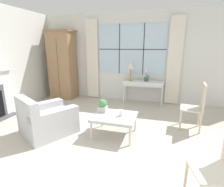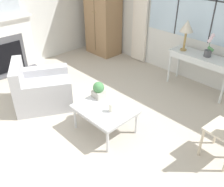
{
  "view_description": "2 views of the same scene",
  "coord_description": "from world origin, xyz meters",
  "px_view_note": "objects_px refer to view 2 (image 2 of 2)",
  "views": [
    {
      "loc": [
        1.0,
        -2.61,
        1.76
      ],
      "look_at": [
        -0.01,
        0.85,
        0.78
      ],
      "focal_mm": 28.0,
      "sensor_mm": 36.0,
      "label": 1
    },
    {
      "loc": [
        2.44,
        -1.55,
        2.57
      ],
      "look_at": [
        0.09,
        0.7,
        0.58
      ],
      "focal_mm": 40.0,
      "sensor_mm": 36.0,
      "label": 2
    }
  ],
  "objects_px": {
    "console_table": "(202,60)",
    "armchair_upholstered": "(42,90)",
    "fireplace": "(4,43)",
    "coffee_table": "(105,110)",
    "potted_plant_small": "(99,90)",
    "table_lamp": "(187,27)",
    "potted_orchid": "(209,48)",
    "pillar_candle": "(111,108)",
    "armoire": "(103,9)"
  },
  "relations": [
    {
      "from": "armoire",
      "to": "armchair_upholstered",
      "type": "distance_m",
      "value": 2.84
    },
    {
      "from": "fireplace",
      "to": "potted_plant_small",
      "type": "relative_size",
      "value": 7.43
    },
    {
      "from": "console_table",
      "to": "table_lamp",
      "type": "bearing_deg",
      "value": -175.61
    },
    {
      "from": "potted_plant_small",
      "to": "table_lamp",
      "type": "bearing_deg",
      "value": 84.47
    },
    {
      "from": "armchair_upholstered",
      "to": "coffee_table",
      "type": "xyz_separation_m",
      "value": [
        1.35,
        0.31,
        0.11
      ]
    },
    {
      "from": "potted_plant_small",
      "to": "coffee_table",
      "type": "bearing_deg",
      "value": -24.34
    },
    {
      "from": "console_table",
      "to": "potted_orchid",
      "type": "height_order",
      "value": "potted_orchid"
    },
    {
      "from": "armoire",
      "to": "potted_orchid",
      "type": "bearing_deg",
      "value": 1.65
    },
    {
      "from": "fireplace",
      "to": "coffee_table",
      "type": "relative_size",
      "value": 2.33
    },
    {
      "from": "fireplace",
      "to": "coffee_table",
      "type": "xyz_separation_m",
      "value": [
        3.05,
        0.17,
        -0.3
      ]
    },
    {
      "from": "pillar_candle",
      "to": "potted_orchid",
      "type": "bearing_deg",
      "value": 83.41
    },
    {
      "from": "table_lamp",
      "to": "console_table",
      "type": "bearing_deg",
      "value": 4.39
    },
    {
      "from": "potted_plant_small",
      "to": "pillar_candle",
      "type": "xyz_separation_m",
      "value": [
        0.42,
        -0.13,
        -0.07
      ]
    },
    {
      "from": "table_lamp",
      "to": "coffee_table",
      "type": "xyz_separation_m",
      "value": [
        0.09,
        -2.19,
        -0.8
      ]
    },
    {
      "from": "armchair_upholstered",
      "to": "pillar_candle",
      "type": "distance_m",
      "value": 1.53
    },
    {
      "from": "fireplace",
      "to": "potted_plant_small",
      "type": "bearing_deg",
      "value": 6.3
    },
    {
      "from": "console_table",
      "to": "pillar_candle",
      "type": "distance_m",
      "value": 2.23
    },
    {
      "from": "console_table",
      "to": "armchair_upholstered",
      "type": "xyz_separation_m",
      "value": [
        -1.66,
        -2.53,
        -0.35
      ]
    },
    {
      "from": "armchair_upholstered",
      "to": "pillar_candle",
      "type": "xyz_separation_m",
      "value": [
        1.49,
        0.31,
        0.22
      ]
    },
    {
      "from": "console_table",
      "to": "pillar_candle",
      "type": "height_order",
      "value": "console_table"
    },
    {
      "from": "armoire",
      "to": "coffee_table",
      "type": "xyz_separation_m",
      "value": [
        2.44,
        -2.17,
        -0.76
      ]
    },
    {
      "from": "table_lamp",
      "to": "pillar_candle",
      "type": "relative_size",
      "value": 3.99
    },
    {
      "from": "pillar_candle",
      "to": "coffee_table",
      "type": "bearing_deg",
      "value": -179.08
    },
    {
      "from": "fireplace",
      "to": "console_table",
      "type": "bearing_deg",
      "value": 35.53
    },
    {
      "from": "table_lamp",
      "to": "armoire",
      "type": "bearing_deg",
      "value": -179.3
    },
    {
      "from": "console_table",
      "to": "armchair_upholstered",
      "type": "height_order",
      "value": "armchair_upholstered"
    },
    {
      "from": "potted_orchid",
      "to": "pillar_candle",
      "type": "xyz_separation_m",
      "value": [
        -0.26,
        -2.24,
        -0.39
      ]
    },
    {
      "from": "fireplace",
      "to": "potted_orchid",
      "type": "height_order",
      "value": "fireplace"
    },
    {
      "from": "armoire",
      "to": "table_lamp",
      "type": "height_order",
      "value": "armoire"
    },
    {
      "from": "table_lamp",
      "to": "pillar_candle",
      "type": "xyz_separation_m",
      "value": [
        0.22,
        -2.19,
        -0.69
      ]
    },
    {
      "from": "table_lamp",
      "to": "armchair_upholstered",
      "type": "bearing_deg",
      "value": -116.76
    },
    {
      "from": "coffee_table",
      "to": "pillar_candle",
      "type": "distance_m",
      "value": 0.17
    },
    {
      "from": "potted_orchid",
      "to": "coffee_table",
      "type": "distance_m",
      "value": 2.34
    },
    {
      "from": "fireplace",
      "to": "armchair_upholstered",
      "type": "bearing_deg",
      "value": -4.51
    },
    {
      "from": "potted_orchid",
      "to": "pillar_candle",
      "type": "height_order",
      "value": "potted_orchid"
    },
    {
      "from": "table_lamp",
      "to": "potted_plant_small",
      "type": "height_order",
      "value": "table_lamp"
    },
    {
      "from": "armoire",
      "to": "table_lamp",
      "type": "bearing_deg",
      "value": 0.7
    },
    {
      "from": "coffee_table",
      "to": "potted_orchid",
      "type": "bearing_deg",
      "value": 80.08
    },
    {
      "from": "potted_plant_small",
      "to": "fireplace",
      "type": "bearing_deg",
      "value": -173.7
    },
    {
      "from": "console_table",
      "to": "pillar_candle",
      "type": "xyz_separation_m",
      "value": [
        -0.18,
        -2.22,
        -0.14
      ]
    },
    {
      "from": "coffee_table",
      "to": "potted_plant_small",
      "type": "xyz_separation_m",
      "value": [
        -0.29,
        0.13,
        0.18
      ]
    },
    {
      "from": "table_lamp",
      "to": "fireplace",
      "type": "bearing_deg",
      "value": -141.33
    },
    {
      "from": "console_table",
      "to": "potted_plant_small",
      "type": "xyz_separation_m",
      "value": [
        -0.6,
        -2.09,
        -0.07
      ]
    },
    {
      "from": "coffee_table",
      "to": "table_lamp",
      "type": "bearing_deg",
      "value": 92.35
    },
    {
      "from": "fireplace",
      "to": "table_lamp",
      "type": "height_order",
      "value": "fireplace"
    },
    {
      "from": "armoire",
      "to": "potted_plant_small",
      "type": "bearing_deg",
      "value": -43.45
    },
    {
      "from": "fireplace",
      "to": "potted_orchid",
      "type": "xyz_separation_m",
      "value": [
        3.44,
        2.42,
        0.2
      ]
    },
    {
      "from": "coffee_table",
      "to": "potted_plant_small",
      "type": "distance_m",
      "value": 0.36
    },
    {
      "from": "potted_plant_small",
      "to": "pillar_candle",
      "type": "distance_m",
      "value": 0.45
    },
    {
      "from": "potted_orchid",
      "to": "coffee_table",
      "type": "bearing_deg",
      "value": -99.92
    }
  ]
}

